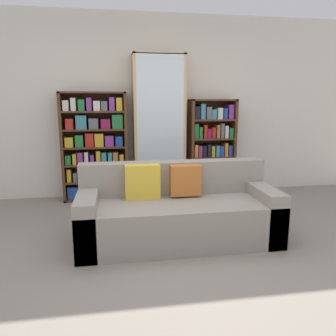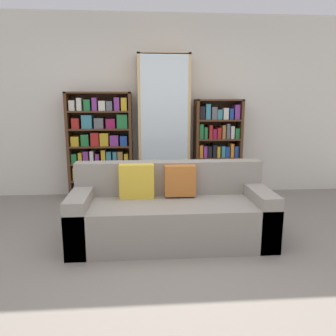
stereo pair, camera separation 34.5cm
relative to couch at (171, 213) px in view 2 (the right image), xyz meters
name	(u,v)px [view 2 (the right image)]	position (x,y,z in m)	size (l,w,h in m)	color
ground_plane	(174,265)	(-0.02, -0.55, -0.29)	(16.00, 16.00, 0.00)	gray
wall_back	(159,107)	(-0.02, 1.86, 1.06)	(6.75, 0.06, 2.70)	silver
couch	(171,213)	(0.00, 0.00, 0.00)	(2.02, 0.80, 0.79)	gray
bookshelf_left	(101,147)	(-0.90, 1.66, 0.47)	(0.94, 0.32, 1.56)	#4C2D19
display_cabinet	(164,128)	(0.03, 1.64, 0.75)	(0.75, 0.36, 2.10)	tan
bookshelf_right	(217,149)	(0.85, 1.66, 0.43)	(0.70, 0.32, 1.46)	#4C2D19
wine_bottle	(213,197)	(0.67, 0.97, -0.14)	(0.08, 0.08, 0.38)	black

